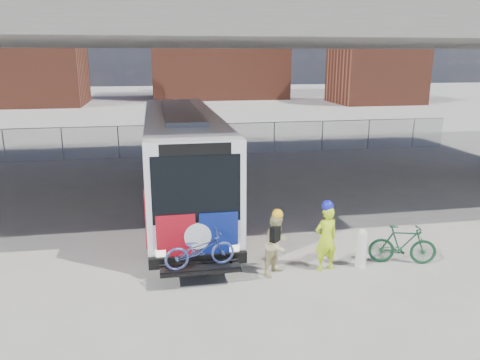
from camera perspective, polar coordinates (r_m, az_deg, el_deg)
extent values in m
plane|color=#9E9991|center=(15.96, 0.94, -5.57)|extent=(160.00, 160.00, 0.00)
cube|color=silver|center=(17.67, -7.08, 2.91)|extent=(2.55, 12.00, 3.20)
cube|color=black|center=(18.04, -7.24, 5.22)|extent=(2.61, 11.00, 1.28)
cube|color=black|center=(11.81, -5.36, -1.10)|extent=(2.24, 0.12, 1.76)
cube|color=black|center=(11.57, -5.48, 3.78)|extent=(1.78, 0.12, 0.30)
cube|color=black|center=(12.36, -5.10, -9.65)|extent=(2.55, 0.20, 0.30)
cube|color=maroon|center=(12.11, -7.80, -6.94)|extent=(1.00, 0.08, 1.20)
cube|color=navy|center=(12.19, -2.60, -6.65)|extent=(1.00, 0.08, 1.20)
cylinder|color=silver|center=(12.12, -5.18, -6.84)|extent=(0.70, 0.06, 0.70)
cube|color=gray|center=(17.41, -7.25, 8.30)|extent=(1.28, 7.20, 0.14)
cube|color=black|center=(11.91, -4.87, -10.64)|extent=(2.00, 0.70, 0.06)
cylinder|color=black|center=(13.83, -10.57, -6.91)|extent=(0.30, 1.00, 1.00)
cylinder|color=black|center=(13.99, -1.01, -6.39)|extent=(0.30, 1.00, 1.00)
cylinder|color=black|center=(22.06, -10.63, 1.29)|extent=(0.30, 1.00, 1.00)
cylinder|color=black|center=(22.16, -4.65, 1.56)|extent=(0.30, 1.00, 1.00)
cube|color=maroon|center=(14.13, -11.33, -3.03)|extent=(0.06, 2.60, 1.70)
cube|color=navy|center=(15.66, -11.27, -1.26)|extent=(0.06, 1.40, 1.70)
cube|color=maroon|center=(14.31, -0.83, -2.51)|extent=(0.06, 2.60, 1.70)
cube|color=navy|center=(15.82, -1.79, -0.81)|extent=(0.06, 1.40, 1.70)
imported|color=#3F4E8A|center=(11.71, -4.92, -8.45)|extent=(1.85, 0.90, 0.93)
cube|color=#605E59|center=(18.94, -1.47, 18.41)|extent=(40.00, 16.00, 1.50)
cube|color=#605E59|center=(19.01, -1.48, 20.82)|extent=(40.00, 0.60, 0.80)
cylinder|color=gray|center=(27.54, -20.84, 4.10)|extent=(0.06, 0.06, 1.80)
cylinder|color=gray|center=(27.09, -12.48, 4.55)|extent=(0.06, 0.06, 1.80)
cylinder|color=gray|center=(27.23, -4.02, 4.92)|extent=(0.06, 0.06, 1.80)
cylinder|color=gray|center=(27.95, 4.19, 5.17)|extent=(0.06, 0.06, 1.80)
cylinder|color=gray|center=(29.21, 11.84, 5.31)|extent=(0.06, 0.06, 1.80)
cylinder|color=gray|center=(30.93, 18.76, 5.36)|extent=(0.06, 0.06, 1.80)
plane|color=gray|center=(27.23, -4.02, 4.92)|extent=(30.00, 0.00, 30.00)
cube|color=gray|center=(27.09, -4.05, 6.84)|extent=(30.00, 0.05, 0.04)
cube|color=brown|center=(61.54, -25.22, 12.92)|extent=(14.00, 10.00, 10.00)
cube|color=brown|center=(67.27, -2.83, 15.16)|extent=(18.00, 12.00, 12.00)
cube|color=brown|center=(60.97, 16.27, 12.76)|extent=(10.00, 8.00, 8.00)
cylinder|color=brown|center=(72.04, 3.49, 20.30)|extent=(2.20, 2.20, 25.00)
cylinder|color=silver|center=(13.22, 14.53, -8.31)|extent=(0.29, 0.29, 0.95)
sphere|color=silver|center=(13.04, 14.67, -6.38)|extent=(0.29, 0.29, 0.29)
imported|color=#CEFF1A|center=(12.68, 10.44, -7.04)|extent=(0.71, 0.53, 1.78)
sphere|color=#181DCC|center=(12.38, 10.64, -3.13)|extent=(0.31, 0.31, 0.31)
imported|color=#D2C886|center=(12.32, 4.54, -7.88)|extent=(1.00, 0.99, 1.63)
sphere|color=yellow|center=(12.02, 4.62, -4.20)|extent=(0.28, 0.28, 0.28)
cube|color=black|center=(12.02, 4.30, -6.58)|extent=(0.32, 0.30, 0.40)
imported|color=#143F24|center=(13.73, 19.21, -7.45)|extent=(1.91, 1.00, 1.10)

